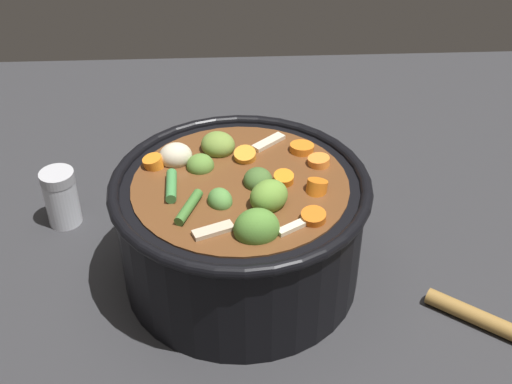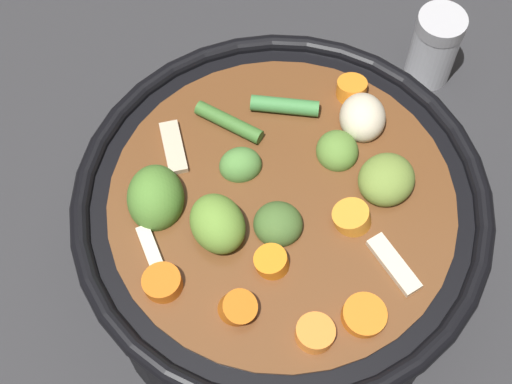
% 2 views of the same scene
% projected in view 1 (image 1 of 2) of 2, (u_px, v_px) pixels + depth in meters
% --- Properties ---
extents(ground_plane, '(1.10, 1.10, 0.00)m').
position_uv_depth(ground_plane, '(242.00, 274.00, 0.75)').
color(ground_plane, '#2D2D30').
extents(cooking_pot, '(0.27, 0.27, 0.15)m').
position_uv_depth(cooking_pot, '(241.00, 227.00, 0.71)').
color(cooking_pot, black).
rests_on(cooking_pot, ground_plane).
extents(salt_shaker, '(0.04, 0.04, 0.07)m').
position_uv_depth(salt_shaker, '(61.00, 197.00, 0.80)').
color(salt_shaker, silver).
rests_on(salt_shaker, ground_plane).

